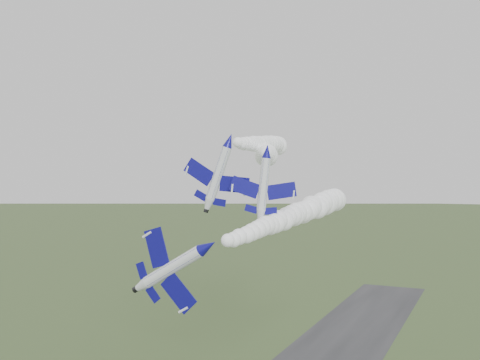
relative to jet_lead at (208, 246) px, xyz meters
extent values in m
cylinder|color=silver|center=(-0.05, 0.11, -0.03)|extent=(2.41, 8.94, 2.17)
cone|color=navy|center=(0.11, -5.49, -0.03)|extent=(2.23, 2.39, 2.17)
cone|color=silver|center=(-0.20, 5.50, -0.03)|extent=(2.22, 1.96, 2.17)
cylinder|color=black|center=(-0.23, 6.56, -0.03)|extent=(1.12, 0.66, 1.10)
ellipsoid|color=black|center=(0.53, -2.16, 0.27)|extent=(1.53, 3.09, 1.45)
cube|color=navy|center=(-1.80, 0.91, 2.64)|extent=(2.64, 2.61, 4.28)
cube|color=navy|center=(1.38, 1.00, -2.85)|extent=(2.64, 2.61, 4.28)
cube|color=navy|center=(-1.02, 4.53, 1.44)|extent=(1.19, 1.20, 1.88)
cube|color=navy|center=(0.68, 4.57, -1.49)|extent=(1.19, 1.20, 1.88)
cube|color=navy|center=(1.03, 4.33, 0.66)|extent=(2.12, 1.75, 1.28)
cylinder|color=silver|center=(-7.74, 21.67, 14.60)|extent=(3.74, 9.23, 2.04)
cone|color=navy|center=(-6.65, 16.09, 14.60)|extent=(2.46, 2.71, 2.04)
cone|color=silver|center=(-8.79, 27.03, 14.60)|extent=(2.38, 2.29, 2.04)
cylinder|color=black|center=(-9.00, 28.09, 14.60)|extent=(1.14, 0.83, 1.04)
ellipsoid|color=black|center=(-7.10, 19.43, 15.17)|extent=(1.93, 3.29, 1.36)
cube|color=navy|center=(-10.94, 21.91, 15.50)|extent=(5.12, 3.43, 1.74)
cube|color=navy|center=(-4.97, 23.08, 13.41)|extent=(5.12, 3.43, 1.74)
cube|color=navy|center=(-10.20, 25.77, 15.16)|extent=(2.25, 1.55, 0.80)
cube|color=navy|center=(-7.02, 26.40, 14.05)|extent=(2.25, 1.55, 0.80)
cube|color=navy|center=(-8.11, 25.92, 15.92)|extent=(1.20, 1.85, 2.27)
cylinder|color=silver|center=(-1.56, 22.92, 12.72)|extent=(5.00, 8.33, 1.65)
cone|color=navy|center=(0.66, 18.10, 12.72)|extent=(2.41, 2.69, 1.65)
cone|color=silver|center=(-3.68, 27.56, 12.72)|extent=(2.25, 2.32, 1.65)
cylinder|color=black|center=(-4.10, 28.47, 12.72)|extent=(1.01, 0.89, 0.83)
ellipsoid|color=black|center=(-0.60, 20.98, 13.28)|extent=(2.20, 3.08, 1.10)
cube|color=navy|center=(-4.62, 22.40, 12.88)|extent=(5.18, 4.10, 0.61)
cube|color=navy|center=(0.81, 24.89, 12.26)|extent=(5.18, 4.10, 0.61)
cube|color=navy|center=(-4.76, 26.08, 12.88)|extent=(2.28, 1.84, 0.30)
cube|color=navy|center=(-1.86, 27.41, 12.56)|extent=(2.28, 1.84, 0.30)
cube|color=navy|center=(-3.09, 26.58, 14.01)|extent=(0.98, 1.60, 2.20)
camera|label=1|loc=(31.15, -57.18, 8.00)|focal=40.00mm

